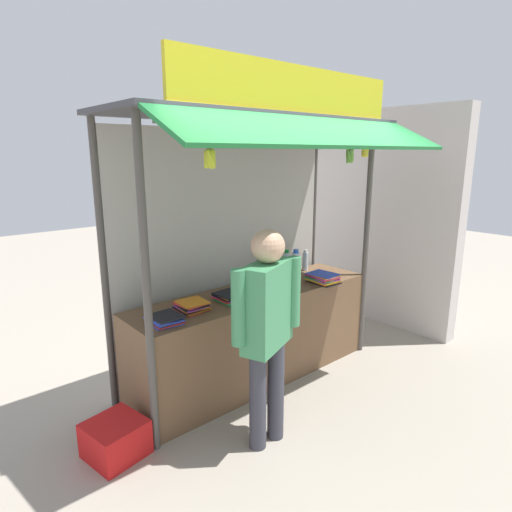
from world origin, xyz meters
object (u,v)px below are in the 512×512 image
Objects in this scene: water_bottle_back_left at (286,263)px; banana_bunch_leftmost at (210,159)px; banana_bunch_inner_left at (365,151)px; water_bottle_right at (296,264)px; banana_bunch_inner_right at (350,155)px; water_bottle_far_right at (305,261)px; vendor_person at (267,320)px; magazine_stack_rear_center at (323,278)px; magazine_stack_mid_right at (192,306)px; magazine_stack_center at (165,319)px; magazine_stack_far_left at (230,297)px; plastic_crate at (116,439)px.

banana_bunch_leftmost is at bearing -154.99° from water_bottle_back_left.
banana_bunch_inner_left is at bearing -61.03° from water_bottle_back_left.
water_bottle_right is 1.25m from banana_bunch_inner_right.
water_bottle_far_right is 1.33m from banana_bunch_inner_right.
banana_bunch_inner_right is 0.17× the size of vendor_person.
banana_bunch_inner_left is (0.24, 0.00, 0.04)m from banana_bunch_inner_right.
banana_bunch_inner_left is at bearing -31.29° from magazine_stack_rear_center.
magazine_stack_mid_right is 0.97× the size of magazine_stack_center.
banana_bunch_inner_left is (0.37, -0.68, 1.19)m from water_bottle_back_left.
banana_bunch_inner_right is at bearing -14.62° from magazine_stack_mid_right.
magazine_stack_rear_center is 1.93m from banana_bunch_leftmost.
magazine_stack_far_left is 1.71m from banana_bunch_inner_right.
banana_bunch_inner_right is 3.09m from plastic_crate.
magazine_stack_center reaches higher than plastic_crate.
magazine_stack_center is 0.91× the size of banana_bunch_leftmost.
banana_bunch_inner_left is 0.59× the size of plastic_crate.
water_bottle_back_left is at bearing 80.72° from water_bottle_right.
banana_bunch_inner_left reaches higher than vendor_person.
magazine_stack_mid_right is 2.00m from banana_bunch_inner_right.
banana_bunch_leftmost is at bearing -172.47° from magazine_stack_rear_center.
vendor_person reaches higher than plastic_crate.
banana_bunch_inner_left reaches higher than magazine_stack_center.
magazine_stack_center is 1.28m from banana_bunch_leftmost.
vendor_person is at bearing -56.51° from magazine_stack_center.
banana_bunch_inner_left is at bearing -8.06° from vendor_person.
banana_bunch_inner_left is at bearing -51.83° from water_bottle_right.
vendor_person is 4.36× the size of plastic_crate.
banana_bunch_inner_left reaches higher than water_bottle_far_right.
banana_bunch_leftmost is at bearing -160.25° from water_bottle_right.
banana_bunch_leftmost reaches higher than plastic_crate.
water_bottle_far_right is 1.29m from magazine_stack_far_left.
water_bottle_right is 1.52m from vendor_person.
magazine_stack_rear_center is at bearing 111.87° from banana_bunch_inner_right.
magazine_stack_mid_right is 0.88× the size of banana_bunch_leftmost.
magazine_stack_center is (-0.71, -0.09, -0.00)m from magazine_stack_far_left.
water_bottle_back_left is at bearing 18.80° from vendor_person.
magazine_stack_center is 0.93m from plastic_crate.
vendor_person is at bearing -139.55° from water_bottle_back_left.
water_bottle_back_left is 1.42m from banana_bunch_inner_left.
magazine_stack_rear_center is at bearing -84.18° from water_bottle_back_left.
water_bottle_right reaches higher than magazine_stack_center.
water_bottle_right is at bearing 128.17° from banana_bunch_inner_left.
magazine_stack_mid_right is 0.93× the size of banana_bunch_inner_right.
water_bottle_right is 1.38m from magazine_stack_mid_right.
banana_bunch_inner_right is (0.13, -0.68, 1.14)m from water_bottle_back_left.
magazine_stack_mid_right is 0.16× the size of vendor_person.
banana_bunch_inner_left is (0.32, -0.20, 1.26)m from magazine_stack_rear_center.
water_bottle_back_left is (-0.26, 0.03, 0.02)m from water_bottle_far_right.
banana_bunch_inner_left is 0.13× the size of vendor_person.
plastic_crate is (-2.17, -0.29, -0.90)m from water_bottle_right.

